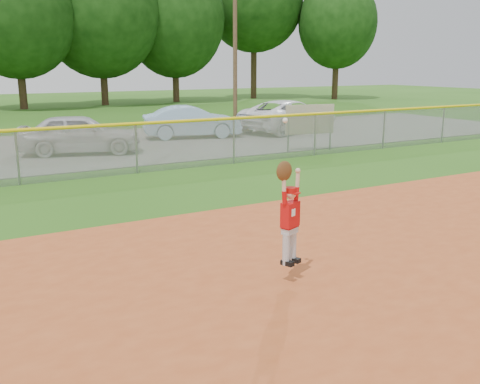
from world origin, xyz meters
name	(u,v)px	position (x,y,z in m)	size (l,w,h in m)	color
ground	(364,293)	(0.00, 0.00, 0.00)	(120.00, 120.00, 0.00)	#295914
parking_strip	(88,147)	(0.00, 16.00, 0.01)	(44.00, 10.00, 0.03)	slate
car_white_a	(80,134)	(-0.65, 14.38, 0.76)	(1.72, 4.28, 1.46)	silver
car_blue	(192,122)	(4.72, 16.40, 0.73)	(1.49, 4.26, 1.41)	#95BEDE
car_white_b	(289,116)	(9.78, 16.16, 0.79)	(2.51, 5.45, 1.52)	white
sponsor_sign	(310,121)	(7.09, 10.90, 1.16)	(1.95, 0.43, 1.75)	gray
outfield_fence	(136,144)	(0.00, 10.00, 0.88)	(40.06, 0.10, 1.55)	gray
power_lines	(72,33)	(1.00, 22.00, 4.68)	(19.40, 0.24, 9.00)	#4C3823
tree_line	(19,3)	(0.96, 37.90, 7.53)	(62.37, 13.00, 14.43)	#422D1C
ballplayer	(289,213)	(-0.76, 0.83, 1.10)	(0.52, 0.29, 2.18)	silver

